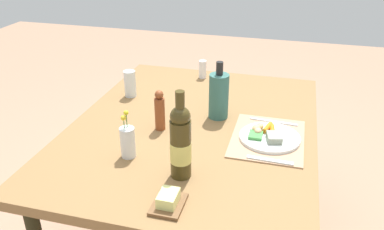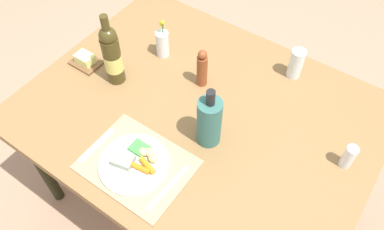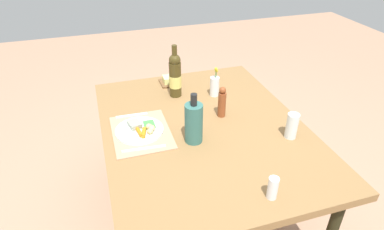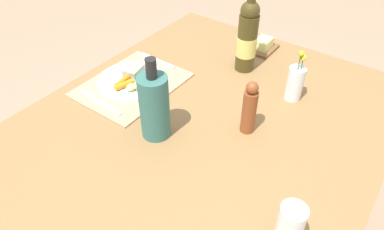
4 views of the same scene
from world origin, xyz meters
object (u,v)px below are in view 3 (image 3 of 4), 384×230
(dinner_plate, at_px, (140,129))
(cooler_bottle, at_px, (194,123))
(fork, at_px, (132,115))
(water_tumbler, at_px, (292,127))
(butter_dish, at_px, (168,81))
(pepper_mill, at_px, (222,102))
(dining_table, at_px, (204,136))
(wine_bottle, at_px, (175,76))
(salt_shaker, at_px, (273,188))
(flower_vase, at_px, (215,86))
(knife, at_px, (144,149))

(dinner_plate, xyz_separation_m, cooler_bottle, (0.15, 0.25, 0.09))
(dinner_plate, distance_m, cooler_bottle, 0.30)
(fork, relative_size, water_tumbler, 1.29)
(butter_dish, relative_size, pepper_mill, 0.71)
(dining_table, bearing_deg, butter_dish, -173.48)
(wine_bottle, bearing_deg, dinner_plate, -39.76)
(dinner_plate, xyz_separation_m, pepper_mill, (-0.03, 0.47, 0.07))
(dining_table, relative_size, salt_shaker, 13.40)
(flower_vase, bearing_deg, dinner_plate, -62.53)
(knife, height_order, wine_bottle, wine_bottle)
(cooler_bottle, distance_m, water_tumbler, 0.50)
(dinner_plate, bearing_deg, wine_bottle, 140.24)
(dining_table, distance_m, water_tumbler, 0.47)
(dining_table, bearing_deg, fork, -121.44)
(fork, height_order, flower_vase, flower_vase)
(flower_vase, bearing_deg, butter_dish, -135.14)
(dinner_plate, height_order, water_tumbler, water_tumbler)
(flower_vase, distance_m, pepper_mill, 0.25)
(dinner_plate, relative_size, wine_bottle, 0.77)
(dining_table, height_order, pepper_mill, pepper_mill)
(flower_vase, distance_m, butter_dish, 0.35)
(cooler_bottle, height_order, butter_dish, cooler_bottle)
(butter_dish, bearing_deg, wine_bottle, 2.86)
(fork, distance_m, water_tumbler, 0.88)
(wine_bottle, relative_size, flower_vase, 1.71)
(fork, xyz_separation_m, salt_shaker, (0.79, 0.46, 0.04))
(dinner_plate, distance_m, salt_shaker, 0.76)
(knife, height_order, pepper_mill, pepper_mill)
(pepper_mill, bearing_deg, knife, -69.19)
(wine_bottle, bearing_deg, water_tumbler, 36.62)
(knife, relative_size, pepper_mill, 1.17)
(water_tumbler, bearing_deg, dining_table, -118.94)
(dining_table, bearing_deg, pepper_mill, 120.58)
(pepper_mill, bearing_deg, dinner_plate, -86.73)
(dining_table, xyz_separation_m, knife, (0.10, -0.35, 0.07))
(salt_shaker, relative_size, butter_dish, 0.79)
(dining_table, distance_m, salt_shaker, 0.59)
(wine_bottle, xyz_separation_m, pepper_mill, (0.31, 0.19, -0.05))
(water_tumbler, bearing_deg, salt_shaker, -40.60)
(dinner_plate, bearing_deg, pepper_mill, 93.27)
(fork, bearing_deg, knife, 4.31)
(flower_vase, bearing_deg, knife, -51.16)
(flower_vase, relative_size, salt_shaker, 1.89)
(fork, bearing_deg, salt_shaker, 32.20)
(flower_vase, relative_size, cooler_bottle, 0.72)
(dining_table, distance_m, wine_bottle, 0.44)
(knife, xyz_separation_m, flower_vase, (-0.42, 0.53, 0.06))
(knife, xyz_separation_m, butter_dish, (-0.67, 0.28, 0.01))
(wine_bottle, relative_size, water_tumbler, 2.42)
(fork, height_order, wine_bottle, wine_bottle)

